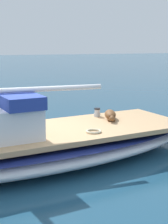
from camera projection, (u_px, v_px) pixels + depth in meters
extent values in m
plane|color=navy|center=(39.00, 163.00, 7.17)|extent=(120.00, 120.00, 0.00)
ellipsoid|color=white|center=(38.00, 150.00, 7.11)|extent=(3.62, 7.51, 0.56)
ellipsoid|color=navy|center=(38.00, 141.00, 7.08)|extent=(3.63, 7.54, 0.08)
cube|color=tan|center=(38.00, 134.00, 7.05)|extent=(3.08, 6.87, 0.10)
cylinder|color=silver|center=(49.00, 89.00, 6.79)|extent=(0.10, 2.20, 0.10)
cube|color=navy|center=(17.00, 100.00, 6.58)|extent=(1.42, 0.90, 0.24)
ellipsoid|color=brown|center=(110.00, 115.00, 8.19)|extent=(0.65, 0.43, 0.22)
ellipsoid|color=brown|center=(112.00, 118.00, 7.83)|extent=(0.23, 0.18, 0.13)
cone|color=black|center=(114.00, 116.00, 7.82)|extent=(0.05, 0.05, 0.05)
cone|color=black|center=(110.00, 116.00, 7.82)|extent=(0.05, 0.05, 0.05)
cylinder|color=brown|center=(114.00, 120.00, 8.00)|extent=(0.19, 0.11, 0.06)
cylinder|color=brown|center=(109.00, 120.00, 8.00)|extent=(0.19, 0.11, 0.06)
cylinder|color=brown|center=(109.00, 114.00, 8.59)|extent=(0.18, 0.09, 0.04)
cylinder|color=#B7B7BC|center=(97.00, 115.00, 8.49)|extent=(0.16, 0.16, 0.08)
cylinder|color=#B7B7BC|center=(97.00, 111.00, 8.47)|extent=(0.13, 0.13, 0.10)
cylinder|color=black|center=(97.00, 109.00, 8.46)|extent=(0.15, 0.15, 0.03)
torus|color=beige|center=(94.00, 131.00, 7.00)|extent=(0.32, 0.32, 0.04)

